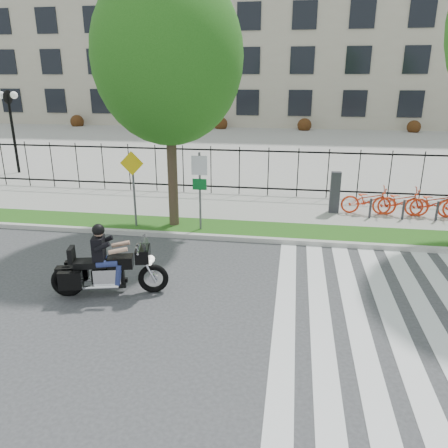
# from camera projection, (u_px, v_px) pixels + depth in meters

# --- Properties ---
(ground) EXTENTS (120.00, 120.00, 0.00)m
(ground) POSITION_uv_depth(u_px,v_px,m) (187.00, 303.00, 9.89)
(ground) COLOR #38383A
(ground) RESTS_ON ground
(curb) EXTENTS (60.00, 0.20, 0.15)m
(curb) POSITION_uv_depth(u_px,v_px,m) (218.00, 237.00, 13.70)
(curb) COLOR #B2B0A7
(curb) RESTS_ON ground
(grass_verge) EXTENTS (60.00, 1.50, 0.15)m
(grass_verge) POSITION_uv_depth(u_px,v_px,m) (223.00, 229.00, 14.49)
(grass_verge) COLOR #1F5816
(grass_verge) RESTS_ON ground
(sidewalk) EXTENTS (60.00, 3.50, 0.15)m
(sidewalk) POSITION_uv_depth(u_px,v_px,m) (233.00, 208.00, 16.83)
(sidewalk) COLOR gray
(sidewalk) RESTS_ON ground
(plaza) EXTENTS (80.00, 34.00, 0.10)m
(plaza) POSITION_uv_depth(u_px,v_px,m) (265.00, 143.00, 33.25)
(plaza) COLOR gray
(plaza) RESTS_ON ground
(crosswalk_stripes) EXTENTS (5.70, 8.00, 0.01)m
(crosswalk_stripes) POSITION_uv_depth(u_px,v_px,m) (411.00, 321.00, 9.15)
(crosswalk_stripes) COLOR silver
(crosswalk_stripes) RESTS_ON ground
(iron_fence) EXTENTS (30.00, 0.06, 2.00)m
(iron_fence) POSITION_uv_depth(u_px,v_px,m) (239.00, 171.00, 18.12)
(iron_fence) COLOR black
(iron_fence) RESTS_ON sidewalk
(office_building) EXTENTS (60.00, 21.90, 20.15)m
(office_building) POSITION_uv_depth(u_px,v_px,m) (281.00, 29.00, 48.70)
(office_building) COLOR #ABA18A
(office_building) RESTS_ON ground
(lamp_post_left) EXTENTS (1.06, 0.70, 4.25)m
(lamp_post_left) POSITION_uv_depth(u_px,v_px,m) (10.00, 112.00, 21.90)
(lamp_post_left) COLOR black
(lamp_post_left) RESTS_ON ground
(street_tree_1) EXTENTS (4.56, 4.56, 7.90)m
(street_tree_1) POSITION_uv_depth(u_px,v_px,m) (168.00, 57.00, 13.03)
(street_tree_1) COLOR #35281D
(street_tree_1) RESTS_ON grass_verge
(sign_pole_regulatory) EXTENTS (0.50, 0.09, 2.50)m
(sign_pole_regulatory) POSITION_uv_depth(u_px,v_px,m) (200.00, 181.00, 13.71)
(sign_pole_regulatory) COLOR #59595B
(sign_pole_regulatory) RESTS_ON grass_verge
(sign_pole_warning) EXTENTS (0.78, 0.09, 2.49)m
(sign_pole_warning) POSITION_uv_depth(u_px,v_px,m) (133.00, 179.00, 14.05)
(sign_pole_warning) COLOR #59595B
(sign_pole_warning) RESTS_ON grass_verge
(motorcycle_rider) EXTENTS (2.67, 1.14, 2.09)m
(motorcycle_rider) POSITION_uv_depth(u_px,v_px,m) (108.00, 267.00, 10.09)
(motorcycle_rider) COLOR black
(motorcycle_rider) RESTS_ON ground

